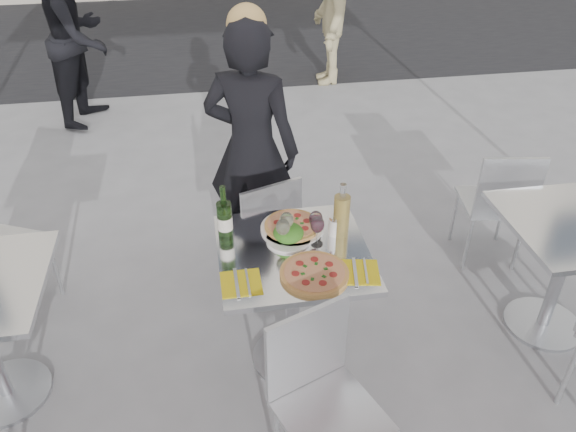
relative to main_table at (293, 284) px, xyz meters
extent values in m
plane|color=slate|center=(0.00, 0.00, -0.54)|extent=(80.00, 80.00, 0.00)
cube|color=black|center=(0.00, 6.50, -0.54)|extent=(24.00, 5.00, 0.00)
cylinder|color=#B7BABF|center=(0.00, 0.00, -0.53)|extent=(0.44, 0.44, 0.02)
cylinder|color=#B7BABF|center=(0.00, 0.00, -0.17)|extent=(0.07, 0.07, 0.72)
cube|color=silver|center=(0.00, 0.00, 0.20)|extent=(0.72, 0.72, 0.03)
cylinder|color=#B7BABF|center=(-1.50, 0.00, -0.53)|extent=(0.44, 0.44, 0.02)
cylinder|color=#B7BABF|center=(1.50, 0.00, -0.53)|extent=(0.44, 0.44, 0.02)
cylinder|color=#B7BABF|center=(1.50, 0.00, -0.17)|extent=(0.07, 0.07, 0.72)
cylinder|color=silver|center=(0.00, 0.87, -0.34)|extent=(0.02, 0.02, 0.40)
cylinder|color=silver|center=(-0.30, 0.77, -0.34)|extent=(0.02, 0.02, 0.40)
cylinder|color=silver|center=(0.11, 0.57, -0.34)|extent=(0.02, 0.02, 0.40)
cylinder|color=silver|center=(-0.19, 0.46, -0.34)|extent=(0.02, 0.02, 0.40)
cube|color=silver|center=(-0.10, 0.67, -0.13)|extent=(0.48, 0.48, 0.02)
cube|color=silver|center=(-0.03, 0.49, 0.09)|extent=(0.36, 0.15, 0.40)
cylinder|color=silver|center=(0.13, -0.50, -0.33)|extent=(0.02, 0.02, 0.42)
cube|color=silver|center=(0.04, -0.71, -0.11)|extent=(0.51, 0.51, 0.02)
cube|color=silver|center=(-0.03, -0.53, 0.11)|extent=(0.37, 0.17, 0.42)
cylinder|color=silver|center=(-1.34, 0.75, -0.32)|extent=(0.02, 0.02, 0.44)
cylinder|color=silver|center=(-1.66, 0.90, -0.32)|extent=(0.02, 0.02, 0.44)
cylinder|color=silver|center=(-1.49, 0.43, -0.32)|extent=(0.02, 0.02, 0.44)
cube|color=silver|center=(-1.58, 0.66, -0.09)|extent=(0.55, 0.55, 0.02)
cylinder|color=silver|center=(1.63, 0.85, -0.33)|extent=(0.02, 0.02, 0.41)
cylinder|color=silver|center=(1.30, 0.90, -0.33)|extent=(0.02, 0.02, 0.41)
cylinder|color=silver|center=(1.58, 0.52, -0.33)|extent=(0.02, 0.02, 0.41)
cylinder|color=silver|center=(1.25, 0.57, -0.33)|extent=(0.02, 0.02, 0.41)
cube|color=silver|center=(1.44, 0.71, -0.12)|extent=(0.44, 0.44, 0.02)
cube|color=silver|center=(1.41, 0.52, 0.11)|extent=(0.39, 0.08, 0.41)
cylinder|color=silver|center=(1.28, -0.52, -0.30)|extent=(0.03, 0.03, 0.47)
imported|color=black|center=(-0.09, 0.95, 0.27)|extent=(0.70, 0.60, 1.63)
imported|color=black|center=(-1.44, 3.49, 0.28)|extent=(0.83, 0.95, 1.64)
imported|color=tan|center=(1.10, 4.11, 0.28)|extent=(0.70, 1.11, 1.64)
cylinder|color=tan|center=(0.06, -0.20, 0.22)|extent=(0.32, 0.32, 0.02)
cylinder|color=#CDC184|center=(0.06, -0.20, 0.23)|extent=(0.28, 0.28, 0.00)
cylinder|color=white|center=(0.03, 0.18, 0.22)|extent=(0.32, 0.32, 0.01)
cylinder|color=tan|center=(0.03, 0.18, 0.23)|extent=(0.28, 0.28, 0.02)
cylinder|color=#CDC184|center=(0.03, 0.18, 0.24)|extent=(0.25, 0.25, 0.00)
cylinder|color=white|center=(-0.01, 0.08, 0.22)|extent=(0.22, 0.22, 0.01)
ellipsoid|color=#215C17|center=(-0.01, 0.08, 0.26)|extent=(0.15, 0.15, 0.08)
sphere|color=#B21914|center=(0.03, 0.10, 0.27)|extent=(0.03, 0.03, 0.03)
cylinder|color=#294D1D|center=(-0.31, 0.16, 0.31)|extent=(0.07, 0.07, 0.20)
cone|color=#294D1D|center=(-0.31, 0.16, 0.41)|extent=(0.07, 0.07, 0.03)
cylinder|color=#294D1D|center=(-0.31, 0.16, 0.46)|extent=(0.03, 0.03, 0.10)
cylinder|color=silver|center=(-0.31, 0.16, 0.30)|extent=(0.07, 0.08, 0.07)
cylinder|color=tan|center=(0.26, 0.09, 0.32)|extent=(0.08, 0.08, 0.22)
cylinder|color=white|center=(0.26, 0.09, 0.46)|extent=(0.03, 0.03, 0.08)
cylinder|color=white|center=(0.23, 0.10, 0.26)|extent=(0.06, 0.06, 0.09)
cylinder|color=silver|center=(0.23, 0.10, 0.31)|extent=(0.06, 0.06, 0.02)
cylinder|color=white|center=(-0.04, 0.04, 0.21)|extent=(0.06, 0.06, 0.00)
cylinder|color=white|center=(-0.04, 0.04, 0.26)|extent=(0.01, 0.01, 0.09)
ellipsoid|color=white|center=(-0.04, 0.04, 0.33)|extent=(0.07, 0.07, 0.08)
ellipsoid|color=beige|center=(-0.04, 0.04, 0.32)|extent=(0.05, 0.05, 0.05)
cylinder|color=white|center=(-0.02, 0.09, 0.21)|extent=(0.06, 0.06, 0.00)
cylinder|color=white|center=(-0.02, 0.09, 0.26)|extent=(0.01, 0.01, 0.09)
ellipsoid|color=white|center=(-0.02, 0.09, 0.33)|extent=(0.07, 0.07, 0.08)
ellipsoid|color=beige|center=(-0.02, 0.09, 0.32)|extent=(0.05, 0.05, 0.05)
cylinder|color=white|center=(0.12, 0.03, 0.21)|extent=(0.06, 0.06, 0.00)
cylinder|color=white|center=(0.12, 0.03, 0.26)|extent=(0.01, 0.01, 0.09)
ellipsoid|color=white|center=(0.12, 0.03, 0.33)|extent=(0.07, 0.07, 0.08)
ellipsoid|color=#44091B|center=(0.12, 0.03, 0.32)|extent=(0.05, 0.05, 0.05)
cylinder|color=white|center=(0.13, 0.08, 0.21)|extent=(0.06, 0.06, 0.00)
cylinder|color=white|center=(0.13, 0.08, 0.26)|extent=(0.01, 0.01, 0.09)
ellipsoid|color=white|center=(0.13, 0.08, 0.33)|extent=(0.07, 0.07, 0.08)
ellipsoid|color=#44091B|center=(0.13, 0.08, 0.32)|extent=(0.05, 0.05, 0.05)
cube|color=gold|center=(-0.27, -0.20, 0.21)|extent=(0.18, 0.18, 0.00)
cube|color=#B7BABF|center=(-0.29, -0.20, 0.22)|extent=(0.02, 0.20, 0.00)
cube|color=#B7BABF|center=(-0.24, -0.20, 0.22)|extent=(0.01, 0.18, 0.00)
cube|color=gold|center=(0.27, -0.21, 0.21)|extent=(0.21, 0.21, 0.00)
cube|color=#B7BABF|center=(0.25, -0.21, 0.22)|extent=(0.05, 0.20, 0.00)
cube|color=#B7BABF|center=(0.30, -0.21, 0.22)|extent=(0.04, 0.18, 0.00)
camera|label=1|loc=(-0.38, -2.10, 1.86)|focal=35.00mm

